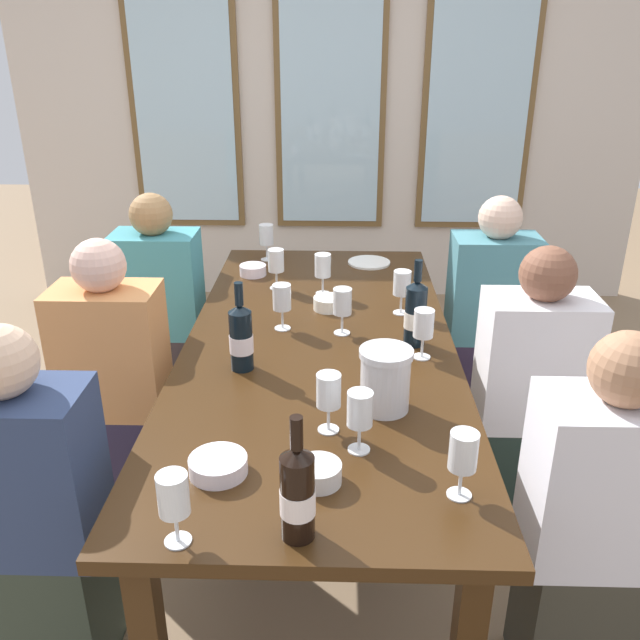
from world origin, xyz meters
TOP-DOWN VIEW (x-y plane):
  - ground_plane at (0.00, 0.00)m, footprint 12.00×12.00m
  - back_wall_with_windows at (0.00, 2.41)m, footprint 4.15×0.10m
  - dining_table at (0.00, 0.00)m, footprint 0.95×2.15m
  - white_plate_0 at (0.21, 0.88)m, footprint 0.20×0.20m
  - metal_pitcher at (0.20, -0.44)m, footprint 0.16×0.16m
  - wine_bottle_0 at (-0.25, -0.20)m, footprint 0.08×0.08m
  - wine_bottle_1 at (0.33, -0.00)m, footprint 0.08×0.08m
  - wine_bottle_2 at (-0.02, -0.98)m, footprint 0.08×0.08m
  - tasting_bowl_0 at (0.02, -0.79)m, footprint 0.12×0.12m
  - tasting_bowl_1 at (0.03, 0.31)m, footprint 0.12×0.12m
  - tasting_bowl_2 at (-0.23, -0.76)m, footprint 0.15×0.15m
  - tasting_bowl_3 at (-0.32, 0.71)m, footprint 0.12×0.12m
  - wine_glass_0 at (-0.28, 0.93)m, footprint 0.07×0.07m
  - wine_glass_1 at (0.00, 0.48)m, footprint 0.07×0.07m
  - wine_glass_2 at (0.36, -0.83)m, footprint 0.07×0.07m
  - wine_glass_3 at (0.31, 0.28)m, footprint 0.07×0.07m
  - wine_glass_4 at (0.12, -0.65)m, footprint 0.07×0.07m
  - wine_glass_5 at (-0.28, -1.01)m, footprint 0.07×0.07m
  - wine_glass_6 at (0.35, -0.10)m, footprint 0.07×0.07m
  - wine_glass_7 at (0.04, -0.56)m, footprint 0.07×0.07m
  - wine_glass_8 at (-0.14, 0.12)m, footprint 0.07×0.07m
  - wine_glass_9 at (-0.20, 0.54)m, footprint 0.07×0.07m
  - wine_glass_10 at (0.08, 0.08)m, footprint 0.07×0.07m
  - seated_person_0 at (-0.76, 0.02)m, footprint 0.38×0.24m
  - seated_person_1 at (0.76, -0.02)m, footprint 0.38×0.24m
  - seated_person_2 at (-0.76, -0.71)m, footprint 0.38×0.24m
  - seated_person_3 at (0.76, -0.70)m, footprint 0.38×0.24m
  - seated_person_4 at (-0.76, 0.71)m, footprint 0.38×0.24m
  - seated_person_5 at (0.76, 0.70)m, footprint 0.38×0.24m

SIDE VIEW (x-z plane):
  - ground_plane at x=0.00m, z-range 0.00..0.00m
  - seated_person_0 at x=-0.76m, z-range -0.03..1.08m
  - seated_person_1 at x=0.76m, z-range -0.03..1.08m
  - seated_person_2 at x=-0.76m, z-range -0.03..1.08m
  - seated_person_3 at x=0.76m, z-range -0.03..1.08m
  - seated_person_4 at x=-0.76m, z-range -0.03..1.08m
  - seated_person_5 at x=0.76m, z-range -0.03..1.08m
  - dining_table at x=0.00m, z-range 0.30..1.04m
  - white_plate_0 at x=0.21m, z-range 0.74..0.75m
  - tasting_bowl_2 at x=-0.23m, z-range 0.74..0.78m
  - tasting_bowl_3 at x=-0.32m, z-range 0.74..0.79m
  - tasting_bowl_1 at x=0.03m, z-range 0.74..0.79m
  - tasting_bowl_0 at x=0.02m, z-range 0.74..0.79m
  - metal_pitcher at x=0.20m, z-range 0.74..0.93m
  - wine_bottle_0 at x=-0.25m, z-range 0.70..1.00m
  - wine_bottle_2 at x=-0.02m, z-range 0.70..1.01m
  - wine_glass_9 at x=-0.20m, z-range 0.77..0.94m
  - wine_glass_0 at x=-0.28m, z-range 0.77..0.94m
  - wine_glass_1 at x=0.00m, z-range 0.77..0.94m
  - wine_glass_8 at x=-0.14m, z-range 0.77..0.94m
  - wine_glass_3 at x=0.31m, z-range 0.77..0.94m
  - wine_glass_7 at x=0.04m, z-range 0.77..0.94m
  - wine_bottle_1 at x=0.33m, z-range 0.70..1.02m
  - wine_glass_2 at x=0.36m, z-range 0.77..0.95m
  - wine_glass_4 at x=0.12m, z-range 0.77..0.95m
  - wine_glass_5 at x=-0.28m, z-range 0.77..0.95m
  - wine_glass_6 at x=0.35m, z-range 0.77..0.95m
  - wine_glass_10 at x=0.08m, z-range 0.77..0.95m
  - back_wall_with_windows at x=0.00m, z-range 0.00..2.90m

